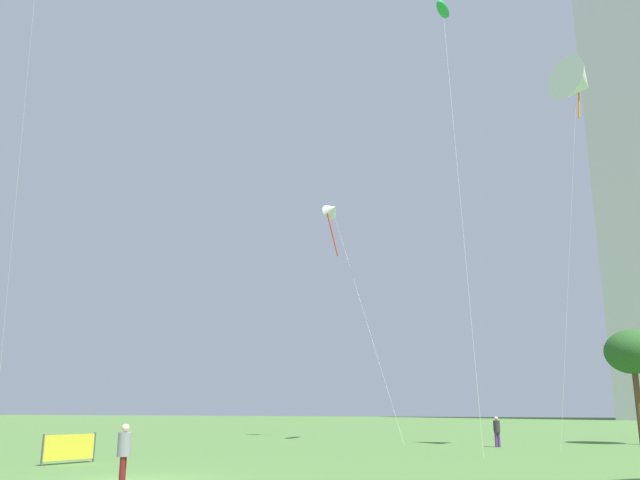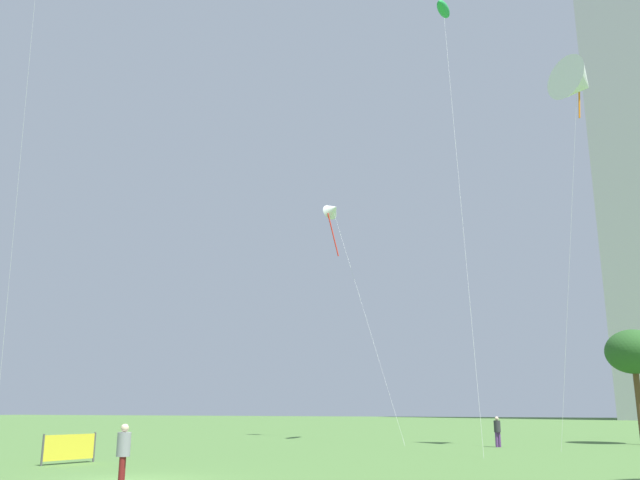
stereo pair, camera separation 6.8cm
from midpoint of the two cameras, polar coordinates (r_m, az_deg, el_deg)
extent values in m
cylinder|color=maroon|center=(20.44, -16.56, -18.54)|extent=(0.16, 0.16, 0.84)
cylinder|color=maroon|center=(20.61, -16.47, -18.51)|extent=(0.16, 0.16, 0.84)
cylinder|color=gray|center=(20.47, -16.36, -16.44)|extent=(0.38, 0.38, 0.66)
sphere|color=beige|center=(20.45, -16.27, -15.20)|extent=(0.23, 0.23, 0.23)
cylinder|color=#593372|center=(40.37, 14.93, -16.20)|extent=(0.15, 0.15, 0.81)
cylinder|color=#593372|center=(40.43, 15.16, -16.18)|extent=(0.15, 0.15, 0.81)
cylinder|color=#2D2D33|center=(40.37, 14.98, -15.16)|extent=(0.37, 0.37, 0.64)
sphere|color=beige|center=(40.36, 14.94, -14.55)|extent=(0.22, 0.22, 0.22)
cylinder|color=silver|center=(37.95, 11.91, 4.46)|extent=(2.07, 8.68, 28.17)
ellipsoid|color=green|center=(48.09, 10.56, 18.84)|extent=(0.74, 3.59, 1.65)
cylinder|color=silver|center=(38.78, 20.66, -1.09)|extent=(2.61, 1.32, 20.65)
cone|color=white|center=(42.80, 21.21, 12.47)|extent=(3.55, 3.52, 2.97)
cylinder|color=orange|center=(42.26, 21.37, 10.91)|extent=(0.25, 0.20, 1.96)
cylinder|color=silver|center=(46.20, -24.30, 5.63)|extent=(1.53, 2.50, 33.61)
cylinder|color=silver|center=(45.76, 3.82, -6.07)|extent=(6.86, 7.06, 17.14)
cone|color=white|center=(51.92, 1.16, 2.62)|extent=(1.74, 1.76, 1.50)
cylinder|color=red|center=(51.37, 1.17, 0.46)|extent=(0.73, 0.70, 3.37)
cylinder|color=brown|center=(46.01, 25.73, -12.78)|extent=(0.36, 0.36, 4.36)
ellipsoid|color=#285623|center=(46.13, 25.29, -8.63)|extent=(3.35, 3.35, 2.73)
cylinder|color=#4C4C4C|center=(28.88, -22.60, -16.26)|extent=(0.08, 0.08, 1.18)
cylinder|color=#4C4C4C|center=(30.21, -18.70, -16.45)|extent=(0.08, 0.08, 1.18)
cube|color=yellow|center=(29.52, -20.60, -16.27)|extent=(0.64, 2.27, 0.98)
camera|label=1|loc=(0.03, -89.94, -0.02)|focal=37.37mm
camera|label=2|loc=(0.03, 90.06, 0.02)|focal=37.37mm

